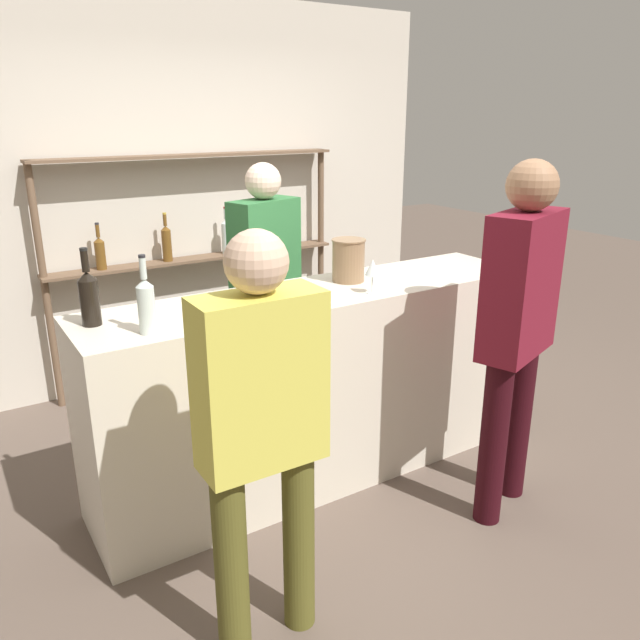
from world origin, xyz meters
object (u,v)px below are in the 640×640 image
(counter_bottle_2, at_px, (146,304))
(counter_bottle_1, at_px, (272,284))
(counter_bottle_0, at_px, (89,296))
(ice_bucket, at_px, (348,260))
(wine_glass, at_px, (373,268))
(customer_right, at_px, (518,317))
(customer_left, at_px, (262,421))
(server_behind_counter, at_px, (266,275))

(counter_bottle_2, bearing_deg, counter_bottle_1, 0.15)
(counter_bottle_0, xyz_separation_m, ice_bucket, (1.40, 0.01, -0.01))
(counter_bottle_1, bearing_deg, counter_bottle_2, -179.85)
(ice_bucket, bearing_deg, counter_bottle_0, -179.72)
(counter_bottle_1, relative_size, wine_glass, 1.82)
(customer_right, bearing_deg, ice_bucket, 5.40)
(wine_glass, bearing_deg, customer_left, -144.91)
(wine_glass, relative_size, customer_right, 0.10)
(counter_bottle_0, bearing_deg, server_behind_counter, 29.61)
(ice_bucket, bearing_deg, counter_bottle_1, -158.13)
(counter_bottle_2, bearing_deg, server_behind_counter, 41.68)
(counter_bottle_1, xyz_separation_m, customer_right, (1.00, -0.63, -0.17))
(counter_bottle_1, height_order, customer_left, customer_left)
(counter_bottle_1, distance_m, server_behind_counter, 1.07)
(customer_left, bearing_deg, counter_bottle_1, -30.64)
(counter_bottle_0, height_order, customer_right, customer_right)
(customer_right, bearing_deg, counter_bottle_0, 45.43)
(counter_bottle_1, bearing_deg, customer_left, -121.22)
(wine_glass, distance_m, customer_left, 1.29)
(customer_left, bearing_deg, counter_bottle_2, 12.29)
(wine_glass, distance_m, server_behind_counter, 1.00)
(customer_right, distance_m, customer_left, 1.46)
(counter_bottle_2, height_order, wine_glass, counter_bottle_2)
(counter_bottle_0, height_order, counter_bottle_1, counter_bottle_0)
(counter_bottle_1, bearing_deg, customer_right, -32.12)
(counter_bottle_1, bearing_deg, counter_bottle_0, 163.03)
(counter_bottle_1, xyz_separation_m, wine_glass, (0.58, -0.02, 0.00))
(wine_glass, bearing_deg, counter_bottle_2, 179.04)
(counter_bottle_0, bearing_deg, wine_glass, -10.82)
(counter_bottle_0, distance_m, server_behind_counter, 1.44)
(wine_glass, height_order, server_behind_counter, server_behind_counter)
(counter_bottle_0, bearing_deg, customer_left, -71.36)
(counter_bottle_0, distance_m, customer_left, 1.07)
(counter_bottle_0, relative_size, server_behind_counter, 0.20)
(ice_bucket, distance_m, server_behind_counter, 0.75)
(counter_bottle_1, xyz_separation_m, customer_left, (-0.45, -0.75, -0.26))
(counter_bottle_2, xyz_separation_m, ice_bucket, (1.22, 0.25, -0.01))
(counter_bottle_0, height_order, server_behind_counter, server_behind_counter)
(counter_bottle_0, relative_size, wine_glass, 1.94)
(counter_bottle_0, distance_m, counter_bottle_2, 0.30)
(customer_left, bearing_deg, ice_bucket, -46.47)
(customer_right, bearing_deg, counter_bottle_2, 50.03)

